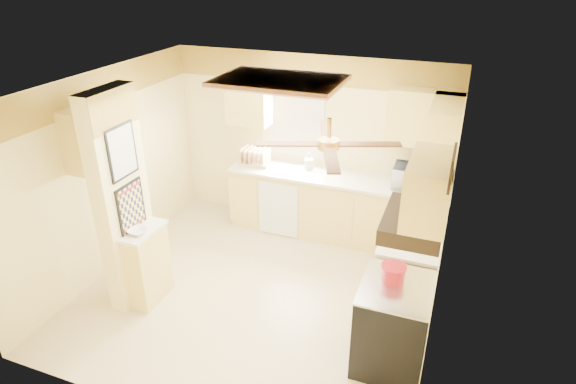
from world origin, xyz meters
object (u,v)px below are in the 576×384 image
at_px(dutch_oven, 393,273).
at_px(kettle, 409,228).
at_px(bowl, 138,232).
at_px(microwave, 415,178).
at_px(stove, 392,324).

relative_size(dutch_oven, kettle, 1.14).
height_order(bowl, dutch_oven, dutch_oven).
relative_size(bowl, dutch_oven, 0.85).
bearing_deg(bowl, dutch_oven, 3.65).
xyz_separation_m(microwave, dutch_oven, (0.07, -2.04, -0.10)).
relative_size(bowl, kettle, 0.96).
xyz_separation_m(microwave, bowl, (-2.67, -2.22, -0.13)).
bearing_deg(dutch_oven, stove, -56.76).
bearing_deg(bowl, microwave, 39.73).
height_order(microwave, kettle, microwave).
xyz_separation_m(bowl, kettle, (2.77, 1.00, 0.07)).
xyz_separation_m(microwave, kettle, (0.10, -1.22, -0.05)).
distance_m(microwave, kettle, 1.22).
bearing_deg(microwave, kettle, 94.07).
height_order(microwave, bowl, microwave).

